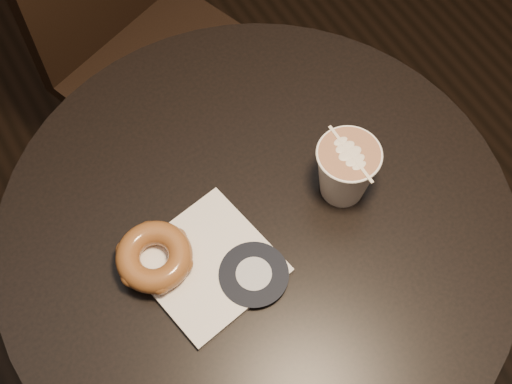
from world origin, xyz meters
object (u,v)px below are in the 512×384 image
cafe_table (258,280)px  chair (134,21)px  pastry_bag (208,265)px  latte_cup (345,172)px  doughnut (154,257)px

cafe_table → chair: size_ratio=0.80×
chair → cafe_table: bearing=-116.7°
pastry_bag → latte_cup: 0.22m
doughnut → chair: bearing=69.7°
cafe_table → doughnut: 0.26m
doughnut → latte_cup: bearing=-6.5°
cafe_table → pastry_bag: pastry_bag is taller
cafe_table → chair: bearing=82.9°
doughnut → latte_cup: latte_cup is taller
cafe_table → latte_cup: 0.28m
doughnut → latte_cup: 0.27m
pastry_bag → doughnut: (-0.06, 0.04, 0.02)m
doughnut → cafe_table: bearing=-8.7°
chair → doughnut: chair is taller
chair → pastry_bag: chair is taller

